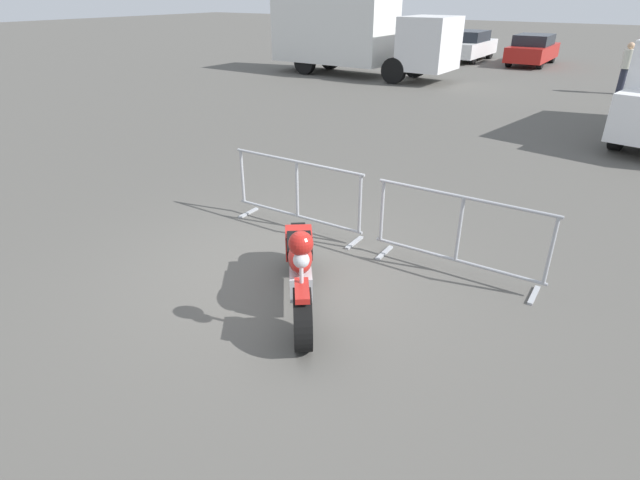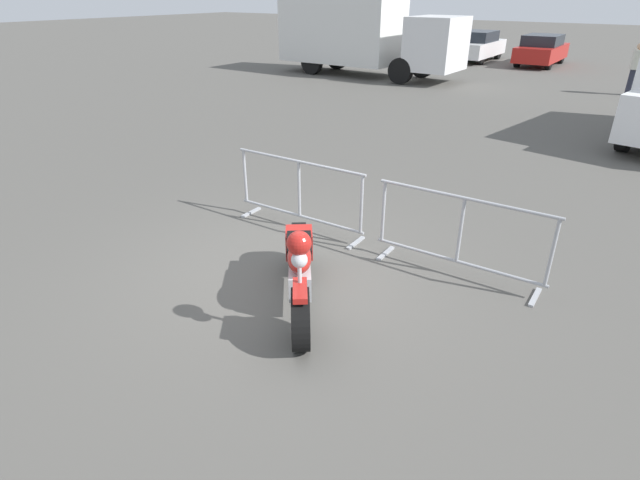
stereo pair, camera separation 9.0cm
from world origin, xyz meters
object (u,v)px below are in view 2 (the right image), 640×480
Objects in this scene: motorcycle at (300,267)px; parked_car_green at (418,43)px; parked_car_silver at (370,40)px; parked_car_red at (542,50)px; parked_car_white at (477,46)px; pedestrian at (635,67)px; crowd_barrier_near at (299,194)px; box_truck at (360,34)px; crowd_barrier_far at (460,236)px.

parked_car_green is (-9.03, 22.53, 0.26)m from motorcycle.
parked_car_red is at bearing -90.50° from parked_car_silver.
parked_car_white is (3.12, 0.19, -0.01)m from parked_car_green.
pedestrian is (1.61, 16.69, 0.45)m from motorcycle.
parked_car_white is at bearing -91.28° from parked_car_silver.
crowd_barrier_near is 21.22m from parked_car_red.
parked_car_red is (3.12, 0.07, -0.02)m from parked_car_white.
box_truck is at bearing -153.66° from parked_car_silver.
box_truck is 10.09m from pedestrian.
pedestrian reaches higher than crowd_barrier_far.
parked_car_red is (-2.80, 22.79, 0.23)m from motorcycle.
parked_car_green reaches higher than crowd_barrier_near.
crowd_barrier_near is at bearing -159.77° from parked_car_green.
parked_car_white is (-5.92, 22.72, 0.25)m from motorcycle.
parked_car_red is at bearing -88.92° from parked_car_white.
parked_car_green is 3.12m from parked_car_white.
pedestrian is at bearing 79.32° from crowd_barrier_near.
motorcycle is at bearing -165.64° from parked_car_white.
motorcycle is at bearing -152.21° from parked_car_silver.
pedestrian is at bearing -144.45° from parked_car_red.
box_truck is 1.90× the size of parked_car_red.
crowd_barrier_far is 0.54× the size of parked_car_red.
box_truck reaches higher than parked_car_silver.
parked_car_green is (-10.27, 20.90, 0.18)m from crowd_barrier_far.
parked_car_silver is at bearing 170.50° from motorcycle.
motorcycle is at bearing -173.24° from parked_car_red.
motorcycle is 0.84× the size of crowd_barrier_near.
parked_car_silver is at bearing -123.48° from pedestrian.
parked_car_silver reaches higher than crowd_barrier_near.
parked_car_green reaches higher than motorcycle.
crowd_barrier_far is 21.54m from parked_car_red.
crowd_barrier_far is 0.29× the size of box_truck.
parked_car_green is (3.12, -0.30, 0.03)m from parked_car_silver.
crowd_barrier_far is at bearing -53.96° from box_truck.
parked_car_green is 1.05× the size of parked_car_red.
motorcycle is at bearing -60.39° from box_truck.
parked_car_silver is at bearing 88.72° from parked_car_white.
crowd_barrier_near is 22.31m from parked_car_green.
parked_car_green is at bearing -128.18° from pedestrian.
parked_car_white is at bearing 157.08° from motorcycle.
crowd_barrier_near is 2.47m from crowd_barrier_far.
box_truck is 1.88× the size of parked_car_silver.
pedestrian reaches higher than motorcycle.
box_truck reaches higher than parked_car_white.
parked_car_red is at bearing 94.23° from crowd_barrier_near.
motorcycle is 2.05m from crowd_barrier_far.
crowd_barrier_near is 0.29× the size of box_truck.
crowd_barrier_far is (1.23, 1.63, 0.08)m from motorcycle.
parked_car_silver is 2.43× the size of pedestrian.
parked_car_silver is (-12.15, 22.84, 0.23)m from motorcycle.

